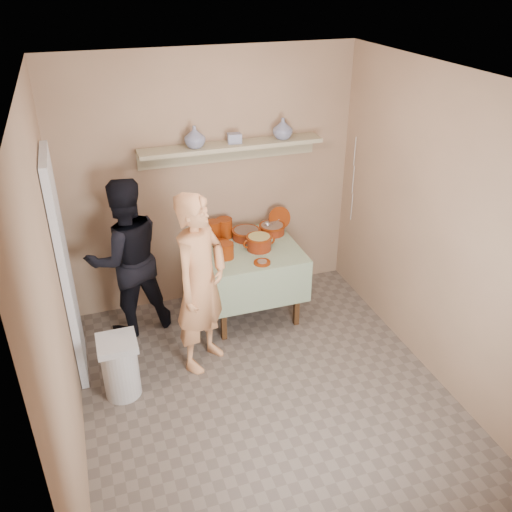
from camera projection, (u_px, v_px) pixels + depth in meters
name	position (u px, v px, depth m)	size (l,w,h in m)	color
ground	(268.00, 396.00, 4.61)	(3.50, 3.50, 0.00)	#6A5D53
tile_panel	(65.00, 270.00, 4.51)	(0.06, 0.70, 2.00)	silver
plate_stack_a	(213.00, 231.00, 5.47)	(0.15, 0.15, 0.20)	maroon
plate_stack_b	(224.00, 228.00, 5.53)	(0.17, 0.17, 0.20)	maroon
bowl_stack	(226.00, 251.00, 5.14)	(0.15, 0.15, 0.15)	maroon
empty_bowl	(221.00, 244.00, 5.38)	(0.17, 0.17, 0.05)	maroon
propped_lid	(280.00, 218.00, 5.70)	(0.24, 0.24, 0.02)	maroon
vase_right	(283.00, 128.00, 5.28)	(0.20, 0.20, 0.20)	navy
vase_left	(195.00, 137.00, 5.02)	(0.20, 0.20, 0.21)	navy
ceramic_box	(234.00, 138.00, 5.18)	(0.13, 0.09, 0.09)	navy
person_cook	(201.00, 284.00, 4.63)	(0.60, 0.40, 1.66)	#E39862
person_helper	(126.00, 258.00, 5.11)	(0.77, 0.60, 1.58)	black
room_shell	(270.00, 226.00, 3.84)	(3.04, 3.54, 2.62)	tan
serving_table	(249.00, 257.00, 5.43)	(0.97, 0.97, 0.76)	#4C2D16
cazuela_meat_a	(246.00, 233.00, 5.51)	(0.30, 0.30, 0.10)	#621809
cazuela_meat_b	(272.00, 228.00, 5.62)	(0.28, 0.28, 0.10)	#621809
ladle	(268.00, 224.00, 5.58)	(0.08, 0.26, 0.19)	silver
cazuela_rice	(259.00, 242.00, 5.29)	(0.33, 0.25, 0.14)	#621809
front_plate	(262.00, 262.00, 5.08)	(0.16, 0.16, 0.03)	maroon
wall_shelf	(231.00, 147.00, 5.23)	(1.80, 0.25, 0.21)	tan
trash_bin	(120.00, 367.00, 4.51)	(0.32, 0.32, 0.56)	silver
electrical_cord	(353.00, 180.00, 5.65)	(0.01, 0.05, 0.90)	silver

